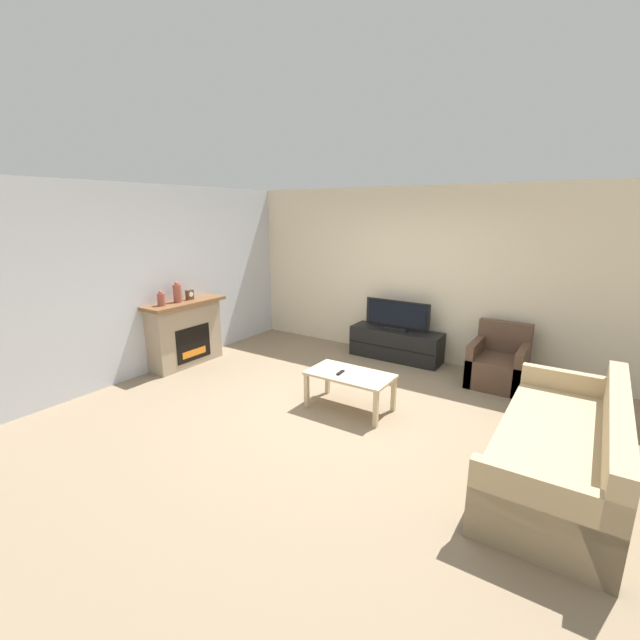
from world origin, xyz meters
name	(u,v)px	position (x,y,z in m)	size (l,w,h in m)	color
ground_plane	(340,409)	(0.00, 0.00, 0.00)	(24.00, 24.00, 0.00)	#89755B
wall_back	(417,275)	(0.00, 2.35, 1.35)	(12.00, 0.06, 2.70)	beige
wall_left	(170,278)	(-3.01, 0.00, 1.35)	(0.06, 12.00, 2.70)	silver
fireplace	(185,332)	(-2.80, 0.04, 0.51)	(0.47, 1.28, 1.01)	tan
mantel_vase_left	(161,299)	(-2.78, -0.35, 1.11)	(0.11, 0.11, 0.22)	#994C3D
mantel_vase_centre_left	(177,293)	(-2.78, -0.06, 1.15)	(0.12, 0.12, 0.31)	#994C3D
mantel_clock	(190,295)	(-2.78, 0.16, 1.08)	(0.08, 0.11, 0.15)	brown
tv_stand	(396,344)	(-0.18, 2.06, 0.24)	(1.46, 0.46, 0.49)	black
tv	(397,316)	(-0.18, 2.05, 0.71)	(1.07, 0.18, 0.47)	black
armchair	(498,365)	(1.42, 1.86, 0.28)	(0.70, 0.76, 0.83)	brown
coffee_table	(350,378)	(0.09, 0.07, 0.39)	(1.01, 0.56, 0.46)	#CCB289
remote	(341,373)	(0.00, 0.01, 0.47)	(0.05, 0.15, 0.02)	black
couch	(563,451)	(2.35, -0.12, 0.27)	(0.96, 2.37, 0.82)	tan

